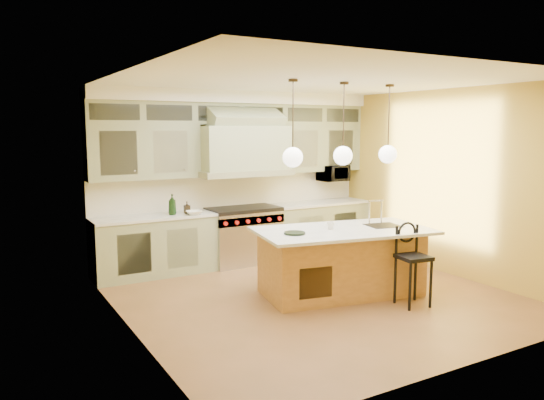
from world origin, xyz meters
TOP-DOWN VIEW (x-y plane):
  - floor at (0.00, 0.00)m, footprint 5.00×5.00m
  - ceiling at (0.00, 0.00)m, footprint 5.00×5.00m
  - wall_back at (0.00, 2.50)m, footprint 5.00×0.00m
  - wall_front at (0.00, -2.50)m, footprint 5.00×0.00m
  - wall_left at (-2.50, 0.00)m, footprint 0.00×5.00m
  - wall_right at (2.50, 0.00)m, footprint 0.00×5.00m
  - back_cabinetry at (0.00, 2.23)m, footprint 5.00×0.77m
  - range at (0.00, 2.14)m, footprint 1.20×0.74m
  - kitchen_island at (0.40, -0.06)m, footprint 2.56×1.67m
  - counter_stool at (0.90, -0.90)m, footprint 0.43×0.43m
  - microwave at (1.95, 2.25)m, footprint 0.54×0.37m
  - oil_bottle_a at (-1.26, 2.11)m, footprint 0.13×0.13m
  - oil_bottle_b at (-1.00, 2.15)m, footprint 0.09×0.09m
  - fruit_bowl at (-0.96, 1.95)m, footprint 0.28×0.28m
  - cup at (0.24, -0.02)m, footprint 0.13×0.13m
  - pendant_left at (-0.40, -0.06)m, footprint 0.26×0.26m
  - pendant_center at (0.40, -0.06)m, footprint 0.26×0.26m
  - pendant_right at (1.20, -0.06)m, footprint 0.26×0.26m

SIDE VIEW (x-z plane):
  - floor at x=0.00m, z-range 0.00..0.00m
  - kitchen_island at x=0.40m, z-range -0.20..1.15m
  - range at x=0.00m, z-range 0.01..0.97m
  - counter_stool at x=0.90m, z-range 0.07..1.15m
  - fruit_bowl at x=-0.96m, z-range 0.94..1.00m
  - cup at x=0.24m, z-range 0.92..1.02m
  - oil_bottle_b at x=-1.00m, z-range 0.94..1.13m
  - oil_bottle_a at x=-1.26m, z-range 0.94..1.27m
  - back_cabinetry at x=0.00m, z-range -0.02..2.88m
  - microwave at x=1.95m, z-range 1.30..1.60m
  - wall_back at x=0.00m, z-range -1.05..3.95m
  - wall_front at x=0.00m, z-range -1.05..3.95m
  - wall_left at x=-2.50m, z-range -1.05..3.95m
  - wall_right at x=2.50m, z-range -1.05..3.95m
  - pendant_left at x=-0.40m, z-range 1.39..2.50m
  - pendant_center at x=0.40m, z-range 1.39..2.50m
  - pendant_right at x=1.20m, z-range 1.39..2.50m
  - ceiling at x=0.00m, z-range 2.90..2.90m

